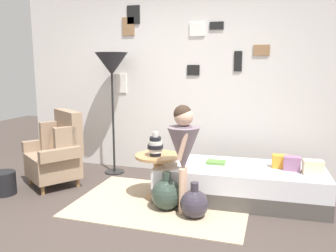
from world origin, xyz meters
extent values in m
plane|color=#423833|center=(0.00, 0.00, 0.00)|extent=(12.00, 12.00, 0.00)
cube|color=silver|center=(0.00, 1.95, 1.30)|extent=(4.80, 0.10, 2.60)
cube|color=white|center=(0.27, 1.90, 2.03)|extent=(0.21, 0.02, 0.18)
cube|color=silver|center=(0.27, 1.89, 2.03)|extent=(0.16, 0.01, 0.14)
cube|color=black|center=(0.23, 1.90, 1.48)|extent=(0.17, 0.02, 0.14)
cube|color=#61615B|center=(0.23, 1.89, 1.48)|extent=(0.14, 0.01, 0.11)
cube|color=black|center=(0.54, 1.90, 2.07)|extent=(0.19, 0.02, 0.10)
cube|color=silver|center=(0.54, 1.89, 2.07)|extent=(0.15, 0.01, 0.08)
cube|color=white|center=(-0.87, 1.90, 1.28)|extent=(0.16, 0.02, 0.28)
cube|color=#ACACA5|center=(-0.87, 1.89, 1.28)|extent=(0.12, 0.01, 0.21)
cube|color=olive|center=(-0.74, 1.90, 2.10)|extent=(0.19, 0.02, 0.26)
cube|color=slate|center=(-0.74, 1.89, 2.10)|extent=(0.14, 0.01, 0.20)
cube|color=black|center=(-0.66, 1.90, 2.26)|extent=(0.19, 0.02, 0.26)
cube|color=#9B9B8F|center=(-0.66, 1.89, 2.26)|extent=(0.15, 0.01, 0.20)
cube|color=black|center=(0.83, 1.90, 1.60)|extent=(0.10, 0.02, 0.27)
cube|color=#595956|center=(0.83, 1.89, 1.60)|extent=(0.08, 0.01, 0.21)
cube|color=olive|center=(1.13, 1.90, 1.74)|extent=(0.21, 0.02, 0.14)
cube|color=#A0A093|center=(1.13, 1.89, 1.74)|extent=(0.16, 0.01, 0.11)
cube|color=tan|center=(0.16, 0.69, 0.01)|extent=(1.94, 1.36, 0.01)
cylinder|color=olive|center=(-1.70, 0.78, 0.06)|extent=(0.04, 0.04, 0.12)
cylinder|color=olive|center=(-1.30, 0.51, 0.06)|extent=(0.04, 0.04, 0.12)
cylinder|color=olive|center=(-1.44, 1.15, 0.06)|extent=(0.04, 0.04, 0.12)
cylinder|color=olive|center=(-1.05, 0.88, 0.06)|extent=(0.04, 0.04, 0.12)
cube|color=#8C725B|center=(-1.37, 0.83, 0.27)|extent=(0.81, 0.80, 0.30)
cube|color=#8C725B|center=(-1.24, 1.02, 0.70)|extent=(0.57, 0.46, 0.55)
cube|color=#8C725B|center=(-1.53, 1.06, 0.61)|extent=(0.24, 0.30, 0.39)
cube|color=#8C725B|center=(-1.10, 0.76, 0.61)|extent=(0.24, 0.30, 0.39)
cube|color=#8C725B|center=(-1.65, 1.00, 0.49)|extent=(0.36, 0.47, 0.14)
cube|color=#8C725B|center=(-1.11, 0.63, 0.49)|extent=(0.36, 0.47, 0.14)
cube|color=tan|center=(-1.32, 0.91, 0.58)|extent=(0.39, 0.34, 0.33)
cube|color=#4C4742|center=(0.98, 1.07, 0.09)|extent=(1.93, 0.88, 0.18)
cube|color=silver|center=(0.98, 1.07, 0.29)|extent=(1.93, 0.88, 0.22)
cube|color=beige|center=(1.75, 1.02, 0.48)|extent=(0.22, 0.15, 0.15)
cube|color=gray|center=(1.55, 1.09, 0.48)|extent=(0.19, 0.13, 0.16)
cube|color=orange|center=(1.42, 1.16, 0.47)|extent=(0.19, 0.13, 0.15)
cylinder|color=tan|center=(0.06, 0.84, 0.01)|extent=(0.29, 0.29, 0.02)
cylinder|color=tan|center=(0.06, 0.84, 0.26)|extent=(0.10, 0.10, 0.48)
cylinder|color=tan|center=(0.06, 0.84, 0.51)|extent=(0.53, 0.53, 0.03)
cylinder|color=black|center=(0.05, 0.78, 0.55)|extent=(0.13, 0.13, 0.04)
cylinder|color=silver|center=(0.05, 0.78, 0.59)|extent=(0.16, 0.16, 0.04)
cylinder|color=black|center=(0.05, 0.78, 0.64)|extent=(0.18, 0.18, 0.04)
cylinder|color=silver|center=(0.05, 0.78, 0.68)|extent=(0.16, 0.16, 0.04)
cylinder|color=black|center=(0.05, 0.78, 0.73)|extent=(0.13, 0.13, 0.04)
cylinder|color=silver|center=(0.05, 0.78, 0.78)|extent=(0.06, 0.06, 0.06)
cylinder|color=black|center=(-0.86, 1.57, 0.01)|extent=(0.28, 0.28, 0.02)
cylinder|color=black|center=(-0.86, 1.57, 0.83)|extent=(0.03, 0.03, 1.63)
cone|color=#232328|center=(-0.86, 1.57, 1.57)|extent=(0.45, 0.45, 0.31)
cylinder|color=#D8AD8E|center=(0.45, 0.48, 0.25)|extent=(0.07, 0.07, 0.49)
cylinder|color=#D8AD8E|center=(0.45, 0.58, 0.25)|extent=(0.07, 0.07, 0.49)
cone|color=slate|center=(0.45, 0.53, 0.69)|extent=(0.34, 0.34, 0.47)
cylinder|color=slate|center=(0.45, 0.53, 0.85)|extent=(0.17, 0.17, 0.18)
cylinder|color=#D8AD8E|center=(0.47, 0.41, 0.76)|extent=(0.13, 0.06, 0.31)
cylinder|color=#D8AD8E|center=(0.46, 0.65, 0.76)|extent=(0.13, 0.06, 0.31)
sphere|color=#D8AD8E|center=(0.45, 0.53, 1.04)|extent=(0.20, 0.20, 0.20)
sphere|color=#38281E|center=(0.44, 0.53, 1.06)|extent=(0.19, 0.19, 0.19)
cube|color=#57883C|center=(0.70, 1.11, 0.42)|extent=(0.22, 0.16, 0.03)
sphere|color=#2D3D33|center=(0.26, 0.55, 0.17)|extent=(0.34, 0.34, 0.34)
cylinder|color=#2D3D33|center=(0.26, 0.55, 0.38)|extent=(0.09, 0.09, 0.09)
sphere|color=#332D38|center=(0.59, 0.44, 0.15)|extent=(0.29, 0.29, 0.29)
cylinder|color=#332D38|center=(0.59, 0.44, 0.33)|extent=(0.08, 0.08, 0.09)
cylinder|color=black|center=(-1.76, 0.39, 0.14)|extent=(0.28, 0.28, 0.28)
camera|label=1|loc=(1.33, -2.84, 1.55)|focal=36.92mm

